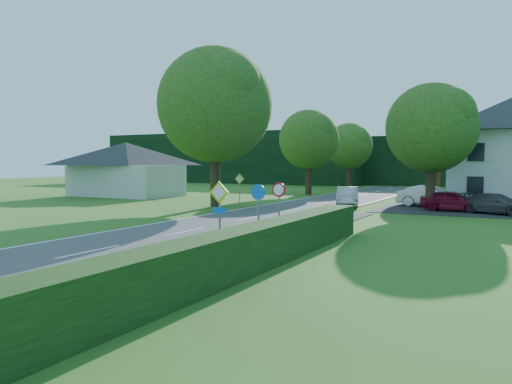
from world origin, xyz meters
The scene contains 27 objects.
road centered at (0.00, 20.00, 0.02)m, with size 7.00×80.00×0.04m, color #3B3A3D.
footpath centered at (4.95, 2.00, 0.02)m, with size 1.50×44.00×0.04m, color #252528.
parking_pad centered at (12.00, 33.00, 0.02)m, with size 14.00×16.00×0.04m, color #252528.
line_edge_left centered at (-3.25, 20.00, 0.04)m, with size 0.12×80.00×0.01m, color white.
line_edge_right centered at (3.25, 20.00, 0.04)m, with size 0.12×80.00×0.01m, color white.
line_centre centered at (0.00, 20.00, 0.04)m, with size 0.12×80.00×0.01m, color white, non-canonical shape.
hedge_right centered at (6.50, 0.00, 0.65)m, with size 1.20×30.00×1.30m, color black.
tree_main centered at (-6.00, 24.00, 5.82)m, with size 9.40×9.40×11.64m, color #244916, non-canonical shape.
tree_left_far centered at (-5.00, 40.00, 4.29)m, with size 7.00×7.00×8.58m, color #244916, non-canonical shape.
tree_right_far centered at (7.00, 42.00, 4.54)m, with size 7.40×7.40×9.09m, color #244916, non-canonical shape.
tree_left_back centered at (-4.50, 52.00, 4.04)m, with size 6.60×6.60×8.07m, color #244916, non-canonical shape.
tree_right_back centered at (6.00, 50.00, 3.78)m, with size 6.20×6.20×7.56m, color #244916, non-canonical shape.
tree_right_mid centered at (8.50, 28.00, 4.29)m, with size 7.00×7.00×8.58m, color #244916, non-canonical shape.
treeline_left centered at (-28.00, 62.00, 4.00)m, with size 44.00×6.00×8.00m, color black.
treeline_right centered at (8.00, 66.00, 3.50)m, with size 30.00×5.00×7.00m, color black.
bungalow_left centered at (-20.00, 30.00, 2.71)m, with size 11.00×6.50×5.20m.
streetlight centered at (8.06, 30.00, 4.46)m, with size 2.03×0.18×8.00m.
sign_priority_right centered at (4.30, 7.98, 1.80)m, with size 0.78×0.09×2.59m.
sign_roundabout centered at (4.30, 10.98, 1.67)m, with size 0.64×0.08×2.37m.
sign_speed_limit centered at (4.30, 12.97, 1.77)m, with size 0.64×0.11×2.37m.
sign_priority_left centered at (-4.50, 24.98, 1.72)m, with size 0.78×0.09×2.44m.
moving_car centered at (2.70, 28.23, 0.76)m, with size 1.52×4.35×1.43m, color silver.
motorcycle centered at (-0.32, 36.27, 0.57)m, with size 0.70×2.02×1.06m, color black.
parked_car_red centered at (9.86, 28.16, 0.72)m, with size 1.61×4.00×1.36m, color maroon.
parked_car_silver_a centered at (8.11, 31.00, 0.82)m, with size 1.64×4.71×1.55m, color silver.
parked_car_grey centered at (12.54, 27.49, 0.68)m, with size 1.79×4.40×1.28m, color #444448.
parasol centered at (10.66, 34.11, 1.08)m, with size 2.26×2.30×2.07m, color red.
Camera 1 is at (13.61, -7.01, 3.25)m, focal length 35.00 mm.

